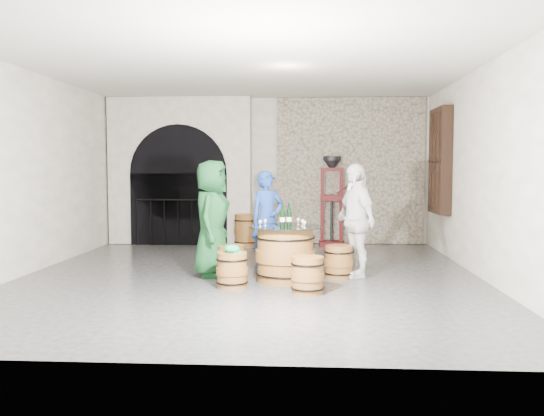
# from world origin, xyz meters

# --- Properties ---
(ground) EXTENTS (8.00, 8.00, 0.00)m
(ground) POSITION_xyz_m (0.00, 0.00, 0.00)
(ground) COLOR #2C2C2E
(ground) RESTS_ON ground
(wall_back) EXTENTS (8.00, 0.00, 8.00)m
(wall_back) POSITION_xyz_m (0.00, 4.00, 1.60)
(wall_back) COLOR silver
(wall_back) RESTS_ON ground
(wall_front) EXTENTS (8.00, 0.00, 8.00)m
(wall_front) POSITION_xyz_m (0.00, -4.00, 1.60)
(wall_front) COLOR silver
(wall_front) RESTS_ON ground
(wall_left) EXTENTS (0.00, 8.00, 8.00)m
(wall_left) POSITION_xyz_m (-3.50, 0.00, 1.60)
(wall_left) COLOR silver
(wall_left) RESTS_ON ground
(wall_right) EXTENTS (0.00, 8.00, 8.00)m
(wall_right) POSITION_xyz_m (3.50, 0.00, 1.60)
(wall_right) COLOR silver
(wall_right) RESTS_ON ground
(ceiling) EXTENTS (8.00, 8.00, 0.00)m
(ceiling) POSITION_xyz_m (0.00, 0.00, 3.20)
(ceiling) COLOR beige
(ceiling) RESTS_ON wall_back
(stone_facing_panel) EXTENTS (3.20, 0.12, 3.18)m
(stone_facing_panel) POSITION_xyz_m (1.80, 3.94, 1.60)
(stone_facing_panel) COLOR #A19681
(stone_facing_panel) RESTS_ON ground
(arched_opening) EXTENTS (3.10, 0.60, 3.19)m
(arched_opening) POSITION_xyz_m (-1.90, 3.74, 1.58)
(arched_opening) COLOR silver
(arched_opening) RESTS_ON ground
(shuttered_window) EXTENTS (0.23, 1.10, 2.00)m
(shuttered_window) POSITION_xyz_m (3.38, 2.40, 1.80)
(shuttered_window) COLOR black
(shuttered_window) RESTS_ON wall_right
(barrel_table) EXTENTS (1.06, 1.06, 0.82)m
(barrel_table) POSITION_xyz_m (0.56, -0.37, 0.41)
(barrel_table) COLOR brown
(barrel_table) RESTS_ON ground
(barrel_stool_left) EXTENTS (0.45, 0.45, 0.50)m
(barrel_stool_left) POSITION_xyz_m (-0.28, -0.12, 0.25)
(barrel_stool_left) COLOR brown
(barrel_stool_left) RESTS_ON ground
(barrel_stool_far) EXTENTS (0.45, 0.45, 0.50)m
(barrel_stool_far) POSITION_xyz_m (0.31, 0.47, 0.25)
(barrel_stool_far) COLOR brown
(barrel_stool_far) RESTS_ON ground
(barrel_stool_right) EXTENTS (0.45, 0.45, 0.50)m
(barrel_stool_right) POSITION_xyz_m (1.36, -0.04, 0.25)
(barrel_stool_right) COLOR brown
(barrel_stool_right) RESTS_ON ground
(barrel_stool_near_right) EXTENTS (0.45, 0.45, 0.50)m
(barrel_stool_near_right) POSITION_xyz_m (0.89, -1.17, 0.25)
(barrel_stool_near_right) COLOR brown
(barrel_stool_near_right) RESTS_ON ground
(barrel_stool_near_left) EXTENTS (0.45, 0.45, 0.50)m
(barrel_stool_near_left) POSITION_xyz_m (-0.17, -0.85, 0.25)
(barrel_stool_near_left) COLOR brown
(barrel_stool_near_left) RESTS_ON ground
(green_cap) EXTENTS (0.25, 0.21, 0.12)m
(green_cap) POSITION_xyz_m (-0.16, -0.85, 0.54)
(green_cap) COLOR #0D9352
(green_cap) RESTS_ON barrel_stool_near_left
(person_green) EXTENTS (0.64, 0.91, 1.78)m
(person_green) POSITION_xyz_m (-0.58, -0.03, 0.89)
(person_green) COLOR #113D1C
(person_green) RESTS_ON ground
(person_blue) EXTENTS (0.71, 0.64, 1.62)m
(person_blue) POSITION_xyz_m (0.21, 0.80, 0.81)
(person_blue) COLOR navy
(person_blue) RESTS_ON ground
(person_white) EXTENTS (0.79, 1.10, 1.74)m
(person_white) POSITION_xyz_m (1.61, 0.06, 0.87)
(person_white) COLOR silver
(person_white) RESTS_ON ground
(wine_bottle_left) EXTENTS (0.08, 0.08, 0.32)m
(wine_bottle_left) POSITION_xyz_m (0.52, -0.43, 0.95)
(wine_bottle_left) COLOR black
(wine_bottle_left) RESTS_ON barrel_table
(wine_bottle_center) EXTENTS (0.08, 0.08, 0.32)m
(wine_bottle_center) POSITION_xyz_m (0.61, -0.39, 0.95)
(wine_bottle_center) COLOR black
(wine_bottle_center) RESTS_ON barrel_table
(wine_bottle_right) EXTENTS (0.08, 0.08, 0.32)m
(wine_bottle_right) POSITION_xyz_m (0.60, -0.16, 0.95)
(wine_bottle_right) COLOR black
(wine_bottle_right) RESTS_ON barrel_table
(tasting_glass_a) EXTENTS (0.05, 0.05, 0.10)m
(tasting_glass_a) POSITION_xyz_m (0.20, -0.48, 0.87)
(tasting_glass_a) COLOR orange
(tasting_glass_a) RESTS_ON barrel_table
(tasting_glass_b) EXTENTS (0.05, 0.05, 0.10)m
(tasting_glass_b) POSITION_xyz_m (0.81, -0.36, 0.87)
(tasting_glass_b) COLOR orange
(tasting_glass_b) RESTS_ON barrel_table
(tasting_glass_c) EXTENTS (0.05, 0.05, 0.10)m
(tasting_glass_c) POSITION_xyz_m (0.50, -0.21, 0.87)
(tasting_glass_c) COLOR orange
(tasting_glass_c) RESTS_ON barrel_table
(tasting_glass_d) EXTENTS (0.05, 0.05, 0.10)m
(tasting_glass_d) POSITION_xyz_m (0.74, -0.10, 0.87)
(tasting_glass_d) COLOR orange
(tasting_glass_d) RESTS_ON barrel_table
(tasting_glass_e) EXTENTS (0.05, 0.05, 0.10)m
(tasting_glass_e) POSITION_xyz_m (0.84, -0.58, 0.87)
(tasting_glass_e) COLOR orange
(tasting_glass_e) RESTS_ON barrel_table
(tasting_glass_f) EXTENTS (0.05, 0.05, 0.10)m
(tasting_glass_f) POSITION_xyz_m (0.26, -0.35, 0.87)
(tasting_glass_f) COLOR orange
(tasting_glass_f) RESTS_ON barrel_table
(side_barrel) EXTENTS (0.52, 0.52, 0.70)m
(side_barrel) POSITION_xyz_m (-0.41, 3.32, 0.35)
(side_barrel) COLOR brown
(side_barrel) RESTS_ON ground
(corking_press) EXTENTS (0.79, 0.43, 1.91)m
(corking_press) POSITION_xyz_m (1.39, 3.58, 1.11)
(corking_press) COLOR #460B0F
(corking_press) RESTS_ON ground
(control_box) EXTENTS (0.18, 0.10, 0.22)m
(control_box) POSITION_xyz_m (2.05, 3.86, 1.35)
(control_box) COLOR silver
(control_box) RESTS_ON wall_back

